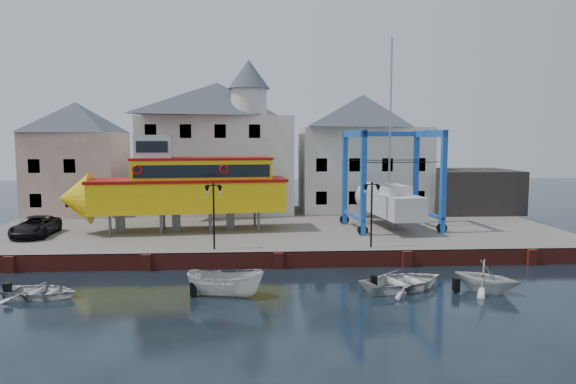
{
  "coord_description": "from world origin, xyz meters",
  "views": [
    {
      "loc": [
        -1.21,
        -30.8,
        7.91
      ],
      "look_at": [
        1.0,
        7.0,
        4.0
      ],
      "focal_mm": 32.0,
      "sensor_mm": 36.0,
      "label": 1
    }
  ],
  "objects": [
    {
      "name": "tour_boat",
      "position": [
        -7.35,
        7.85,
        4.4
      ],
      "size": [
        16.89,
        5.68,
        7.21
      ],
      "rotation": [
        0.0,
        0.0,
        0.11
      ],
      "color": "#59595E",
      "rests_on": "hardstanding"
    },
    {
      "name": "building_white_right",
      "position": [
        9.0,
        19.0,
        6.6
      ],
      "size": [
        12.0,
        8.0,
        11.2
      ],
      "color": "white",
      "rests_on": "hardstanding"
    },
    {
      "name": "motorboat_d",
      "position": [
        -12.19,
        -5.01,
        0.0
      ],
      "size": [
        4.21,
        3.35,
        0.78
      ],
      "primitive_type": "imported",
      "rotation": [
        0.0,
        0.0,
        1.39
      ],
      "color": "silver",
      "rests_on": "ground"
    },
    {
      "name": "motorboat_b",
      "position": [
        6.48,
        -4.6,
        0.0
      ],
      "size": [
        5.73,
        4.93,
        1.0
      ],
      "primitive_type": "imported",
      "rotation": [
        0.0,
        0.0,
        1.93
      ],
      "color": "silver",
      "rests_on": "ground"
    },
    {
      "name": "van",
      "position": [
        -17.16,
        6.45,
        1.7
      ],
      "size": [
        2.59,
        5.16,
        1.4
      ],
      "primitive_type": "imported",
      "rotation": [
        0.0,
        0.0,
        0.05
      ],
      "color": "black",
      "rests_on": "hardstanding"
    },
    {
      "name": "shed_dark",
      "position": [
        19.0,
        17.0,
        3.0
      ],
      "size": [
        8.0,
        7.0,
        4.0
      ],
      "primitive_type": "cube",
      "color": "black",
      "rests_on": "hardstanding"
    },
    {
      "name": "travel_lift",
      "position": [
        8.97,
        8.91,
        3.43
      ],
      "size": [
        7.31,
        9.86,
        14.6
      ],
      "rotation": [
        0.0,
        0.0,
        0.1
      ],
      "color": "blue",
      "rests_on": "hardstanding"
    },
    {
      "name": "quay_wall",
      "position": [
        -0.0,
        0.1,
        0.5
      ],
      "size": [
        44.0,
        0.47,
        1.0
      ],
      "color": "maroon",
      "rests_on": "ground"
    },
    {
      "name": "building_white_main",
      "position": [
        -4.87,
        18.39,
        7.34
      ],
      "size": [
        14.0,
        8.3,
        14.0
      ],
      "color": "white",
      "rests_on": "hardstanding"
    },
    {
      "name": "building_pink",
      "position": [
        -18.0,
        18.0,
        6.15
      ],
      "size": [
        8.0,
        7.0,
        10.3
      ],
      "color": "tan",
      "rests_on": "hardstanding"
    },
    {
      "name": "hardstanding",
      "position": [
        0.0,
        11.0,
        0.5
      ],
      "size": [
        44.0,
        22.0,
        1.0
      ],
      "primitive_type": "cube",
      "color": "#5F5851",
      "rests_on": "ground"
    },
    {
      "name": "motorboat_c",
      "position": [
        10.61,
        -5.43,
        0.0
      ],
      "size": [
        4.43,
        4.4,
        1.77
      ],
      "primitive_type": "imported",
      "rotation": [
        0.0,
        0.0,
        0.82
      ],
      "color": "silver",
      "rests_on": "ground"
    },
    {
      "name": "lamp_post_right",
      "position": [
        6.0,
        1.2,
        4.17
      ],
      "size": [
        1.12,
        0.32,
        4.2
      ],
      "color": "black",
      "rests_on": "hardstanding"
    },
    {
      "name": "lamp_post_left",
      "position": [
        -4.0,
        1.2,
        4.17
      ],
      "size": [
        1.12,
        0.32,
        4.2
      ],
      "color": "black",
      "rests_on": "hardstanding"
    },
    {
      "name": "motorboat_a",
      "position": [
        -2.91,
        -5.36,
        0.0
      ],
      "size": [
        4.25,
        2.34,
        1.55
      ],
      "primitive_type": "imported",
      "rotation": [
        0.0,
        0.0,
        1.35
      ],
      "color": "silver",
      "rests_on": "ground"
    },
    {
      "name": "ground",
      "position": [
        0.0,
        0.0,
        0.0
      ],
      "size": [
        140.0,
        140.0,
        0.0
      ],
      "primitive_type": "plane",
      "color": "black",
      "rests_on": "ground"
    }
  ]
}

